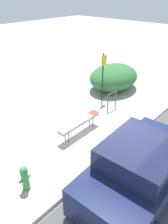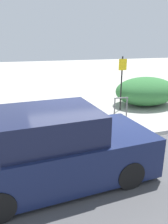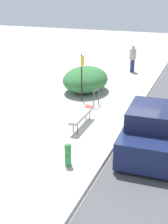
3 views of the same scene
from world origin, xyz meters
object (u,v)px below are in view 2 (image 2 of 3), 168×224
(bench, at_px, (63,114))
(parked_car_near, at_px, (57,149))
(sign_post, at_px, (122,79))
(bike_rack, at_px, (121,105))

(bench, relative_size, parked_car_near, 0.48)
(sign_post, height_order, parked_car_near, sign_post)
(bike_rack, xyz_separation_m, sign_post, (0.47, 0.91, 0.88))
(bike_rack, height_order, sign_post, sign_post)
(bench, height_order, bike_rack, bike_rack)
(parked_car_near, bearing_deg, bike_rack, 42.52)
(bike_rack, relative_size, parked_car_near, 0.20)
(bike_rack, distance_m, sign_post, 1.35)
(bench, bearing_deg, parked_car_near, -106.63)
(bench, distance_m, bike_rack, 2.37)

